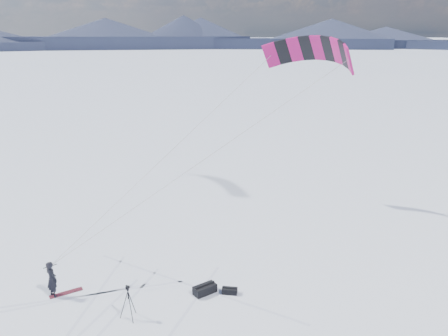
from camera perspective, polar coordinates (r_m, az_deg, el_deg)
ground at (r=18.78m, az=-12.74°, el=-17.04°), size 1800.00×1800.00×0.00m
horizon_hills at (r=16.92m, az=-13.61°, el=-6.03°), size 704.47×706.88×9.28m
snow_tracks at (r=18.18m, az=-13.40°, el=-18.36°), size 17.62×14.39×0.01m
snowkiter at (r=20.17m, az=-21.33°, el=-15.28°), size 0.57×0.68×1.58m
snowboard at (r=20.16m, az=-19.93°, el=-15.07°), size 1.34×0.28×0.04m
tripod at (r=17.54m, az=-12.40°, el=-16.21°), size 0.67×0.59×1.39m
gear_bag_a at (r=18.96m, az=-2.52°, el=-15.53°), size 1.00×0.54×0.43m
gear_bag_b at (r=18.97m, az=0.74°, el=-15.73°), size 0.70×0.64×0.29m
power_kite at (r=25.85m, az=11.43°, el=14.55°), size 16.42×6.28×8.95m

